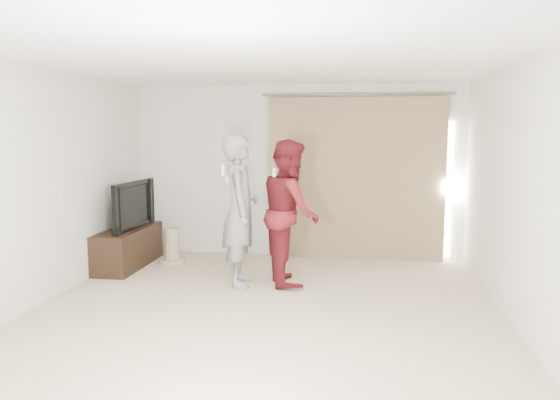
% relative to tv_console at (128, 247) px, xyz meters
% --- Properties ---
extents(floor, '(5.50, 5.50, 0.00)m').
position_rel_tv_console_xyz_m(floor, '(2.27, -1.71, -0.27)').
color(floor, beige).
rests_on(floor, ground).
extents(wall_back, '(5.00, 0.04, 2.60)m').
position_rel_tv_console_xyz_m(wall_back, '(2.27, 1.04, 1.03)').
color(wall_back, silver).
rests_on(wall_back, ground).
extents(wall_left, '(0.04, 5.50, 2.60)m').
position_rel_tv_console_xyz_m(wall_left, '(-0.23, -1.71, 1.03)').
color(wall_left, silver).
rests_on(wall_left, ground).
extents(ceiling, '(5.00, 5.50, 0.01)m').
position_rel_tv_console_xyz_m(ceiling, '(2.27, -1.71, 2.33)').
color(ceiling, white).
rests_on(ceiling, wall_back).
extents(curtain, '(2.80, 0.11, 2.46)m').
position_rel_tv_console_xyz_m(curtain, '(3.18, 0.97, 0.93)').
color(curtain, '#9D8360').
rests_on(curtain, ground).
extents(tv_console, '(0.49, 1.42, 0.54)m').
position_rel_tv_console_xyz_m(tv_console, '(0.00, 0.00, 0.00)').
color(tv_console, black).
rests_on(tv_console, ground).
extents(tv, '(0.21, 1.17, 0.67)m').
position_rel_tv_console_xyz_m(tv, '(0.00, 0.00, 0.61)').
color(tv, black).
rests_on(tv, tv_console).
extents(scratching_post, '(0.38, 0.38, 0.51)m').
position_rel_tv_console_xyz_m(scratching_post, '(0.55, 0.28, -0.07)').
color(scratching_post, tan).
rests_on(scratching_post, ground).
extents(person_man, '(0.56, 0.75, 1.88)m').
position_rel_tv_console_xyz_m(person_man, '(1.78, -0.65, 0.67)').
color(person_man, gray).
rests_on(person_man, ground).
extents(person_woman, '(0.91, 1.04, 1.81)m').
position_rel_tv_console_xyz_m(person_woman, '(2.38, -0.48, 0.63)').
color(person_woman, maroon).
rests_on(person_woman, ground).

